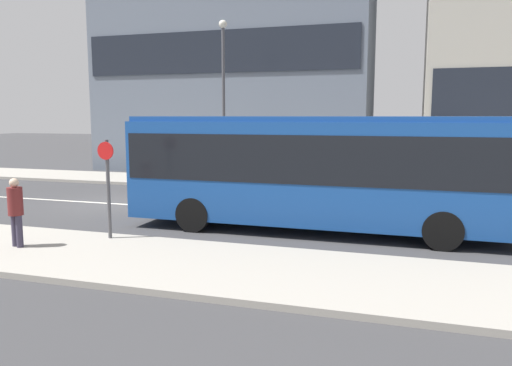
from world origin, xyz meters
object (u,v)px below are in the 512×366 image
object	(u,v)px
city_bus	(317,165)
parked_car_0	(445,188)
street_lamp	(223,86)
pedestrian_near_stop	(16,208)
bus_stop_sign	(108,181)

from	to	relation	value
city_bus	parked_car_0	world-z (taller)	city_bus
parked_car_0	street_lamp	size ratio (longest dim) A/B	0.54
pedestrian_near_stop	bus_stop_sign	distance (m)	2.17
pedestrian_near_stop	parked_car_0	bearing A→B (deg)	62.81
street_lamp	parked_car_0	bearing A→B (deg)	-12.03
pedestrian_near_stop	street_lamp	distance (m)	12.26
city_bus	bus_stop_sign	distance (m)	5.58
city_bus	parked_car_0	distance (m)	6.67
parked_car_0	pedestrian_near_stop	world-z (taller)	pedestrian_near_stop
street_lamp	bus_stop_sign	bearing A→B (deg)	-85.09
city_bus	bus_stop_sign	xyz separation A→B (m)	(-4.72, -2.97, -0.24)
parked_car_0	street_lamp	world-z (taller)	street_lamp
parked_car_0	street_lamp	bearing A→B (deg)	167.97
pedestrian_near_stop	street_lamp	world-z (taller)	street_lamp
parked_car_0	bus_stop_sign	world-z (taller)	bus_stop_sign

